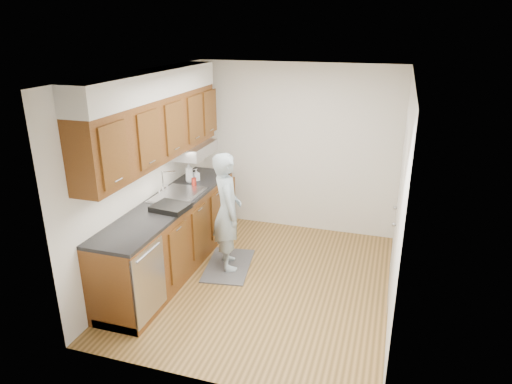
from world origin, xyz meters
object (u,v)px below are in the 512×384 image
Objects in this scene: dish_rack at (171,207)px; soap_bottle_a at (189,172)px; person at (227,204)px; soda_can at (194,182)px; soap_bottle_b at (196,175)px.

soap_bottle_a is at bearing 109.05° from dish_rack.
soda_can is at bearing 31.10° from person.
soda_can is (0.14, -0.15, -0.09)m from soap_bottle_a.
person is 0.89m from soap_bottle_b.
soap_bottle_a is at bearing 26.76° from person.
person reaches higher than soap_bottle_a.
soap_bottle_b is 0.42× the size of dish_rack.
soap_bottle_b is (0.07, 0.08, -0.06)m from soap_bottle_a.
soap_bottle_a is 0.22m from soda_can.
dish_rack is (0.23, -1.00, -0.11)m from soap_bottle_a.
soap_bottle_a is 1.71× the size of soap_bottle_b.
person is 0.91m from soap_bottle_a.
soda_can is 0.29× the size of dish_rack.
person is at bearing 51.20° from dish_rack.
dish_rack is at bearing 105.22° from person.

